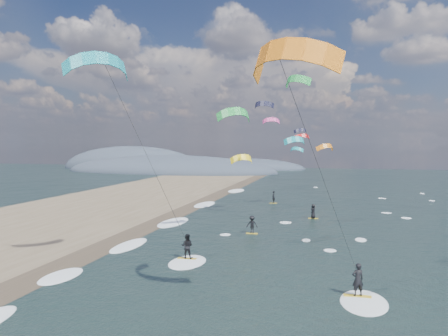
# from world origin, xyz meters

# --- Properties ---
(ground) EXTENTS (260.00, 260.00, 0.00)m
(ground) POSITION_xyz_m (0.00, 0.00, 0.00)
(ground) COLOR black
(ground) RESTS_ON ground
(wet_sand_strip) EXTENTS (3.00, 240.00, 0.00)m
(wet_sand_strip) POSITION_xyz_m (-12.00, 10.00, 0.00)
(wet_sand_strip) COLOR #382D23
(wet_sand_strip) RESTS_ON ground
(coastal_hills) EXTENTS (80.00, 41.00, 15.00)m
(coastal_hills) POSITION_xyz_m (-44.84, 107.86, 0.00)
(coastal_hills) COLOR #3D4756
(coastal_hills) RESTS_ON ground
(kitesurfer_near_a) EXTENTS (8.12, 9.40, 14.12)m
(kitesurfer_near_a) POSITION_xyz_m (5.00, 1.81, 10.79)
(kitesurfer_near_a) COLOR gold
(kitesurfer_near_a) RESTS_ON ground
(kitesurfer_near_b) EXTENTS (7.17, 9.41, 15.13)m
(kitesurfer_near_b) POSITION_xyz_m (-6.34, 7.74, 10.12)
(kitesurfer_near_b) COLOR gold
(kitesurfer_near_b) RESTS_ON ground
(far_kitesurfers) EXTENTS (7.31, 21.98, 1.78)m
(far_kitesurfers) POSITION_xyz_m (0.58, 29.55, 0.88)
(far_kitesurfers) COLOR gold
(far_kitesurfers) RESTS_ON ground
(bg_kite_field) EXTENTS (14.26, 71.39, 9.88)m
(bg_kite_field) POSITION_xyz_m (-0.56, 55.92, 10.96)
(bg_kite_field) COLOR #D83F8C
(bg_kite_field) RESTS_ON ground
(shoreline_surf) EXTENTS (2.40, 79.40, 0.11)m
(shoreline_surf) POSITION_xyz_m (-10.80, 14.75, 0.00)
(shoreline_surf) COLOR white
(shoreline_surf) RESTS_ON ground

